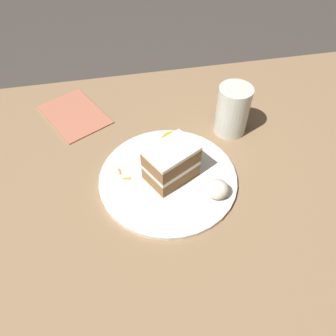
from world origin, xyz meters
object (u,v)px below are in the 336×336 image
object	(u,v)px
orange_garnish	(174,141)
drinking_glass	(232,113)
cake_slice	(171,163)
menu_card	(75,115)
plate	(168,178)
cream_dollop	(217,189)

from	to	relation	value
orange_garnish	drinking_glass	xyz separation A→B (m)	(-0.15, -0.03, 0.04)
cake_slice	orange_garnish	distance (m)	0.11
menu_card	cake_slice	bearing A→B (deg)	100.60
plate	orange_garnish	world-z (taller)	orange_garnish
cake_slice	cream_dollop	world-z (taller)	cake_slice
cake_slice	drinking_glass	world-z (taller)	drinking_glass
orange_garnish	menu_card	distance (m)	0.28
plate	drinking_glass	distance (m)	0.23
plate	orange_garnish	xyz separation A→B (m)	(-0.04, -0.10, 0.01)
orange_garnish	drinking_glass	bearing A→B (deg)	-170.26
orange_garnish	menu_card	xyz separation A→B (m)	(0.23, -0.16, -0.01)
cake_slice	cream_dollop	distance (m)	0.11
cream_dollop	menu_card	bearing A→B (deg)	-49.01
cream_dollop	drinking_glass	bearing A→B (deg)	-115.69
plate	orange_garnish	bearing A→B (deg)	-108.53
cake_slice	orange_garnish	xyz separation A→B (m)	(-0.03, -0.10, -0.04)
cream_dollop	orange_garnish	world-z (taller)	cream_dollop
cream_dollop	drinking_glass	size ratio (longest dim) A/B	0.40
plate	cream_dollop	xyz separation A→B (m)	(-0.09, 0.07, 0.02)
plate	drinking_glass	bearing A→B (deg)	-144.63
plate	cake_slice	world-z (taller)	cake_slice
cream_dollop	menu_card	xyz separation A→B (m)	(0.29, -0.33, -0.03)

